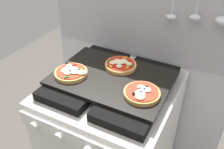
{
  "coord_description": "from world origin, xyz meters",
  "views": [
    {
      "loc": [
        0.43,
        -0.82,
        1.56
      ],
      "look_at": [
        0.0,
        0.0,
        0.93
      ],
      "focal_mm": 38.92,
      "sensor_mm": 36.0,
      "label": 1
    }
  ],
  "objects_px": {
    "pizza_right": "(142,93)",
    "pizza_left": "(71,72)",
    "stove": "(112,143)",
    "baking_tray": "(112,78)",
    "pizza_center": "(121,65)"
  },
  "relations": [
    {
      "from": "baking_tray",
      "to": "pizza_right",
      "type": "bearing_deg",
      "value": -20.67
    },
    {
      "from": "pizza_right",
      "to": "pizza_center",
      "type": "relative_size",
      "value": 1.0
    },
    {
      "from": "pizza_right",
      "to": "pizza_left",
      "type": "bearing_deg",
      "value": -178.26
    },
    {
      "from": "pizza_left",
      "to": "pizza_right",
      "type": "distance_m",
      "value": 0.35
    },
    {
      "from": "pizza_left",
      "to": "pizza_right",
      "type": "xyz_separation_m",
      "value": [
        0.35,
        0.01,
        -0.0
      ]
    },
    {
      "from": "baking_tray",
      "to": "pizza_left",
      "type": "xyz_separation_m",
      "value": [
        -0.18,
        -0.08,
        0.02
      ]
    },
    {
      "from": "pizza_left",
      "to": "stove",
      "type": "bearing_deg",
      "value": 23.05
    },
    {
      "from": "stove",
      "to": "baking_tray",
      "type": "bearing_deg",
      "value": 90.0
    },
    {
      "from": "stove",
      "to": "pizza_left",
      "type": "distance_m",
      "value": 0.52
    },
    {
      "from": "pizza_left",
      "to": "pizza_right",
      "type": "relative_size",
      "value": 1.0
    },
    {
      "from": "stove",
      "to": "pizza_left",
      "type": "bearing_deg",
      "value": -156.95
    },
    {
      "from": "stove",
      "to": "pizza_right",
      "type": "height_order",
      "value": "pizza_right"
    },
    {
      "from": "stove",
      "to": "pizza_right",
      "type": "xyz_separation_m",
      "value": [
        0.17,
        -0.06,
        0.48
      ]
    },
    {
      "from": "stove",
      "to": "pizza_center",
      "type": "relative_size",
      "value": 5.82
    },
    {
      "from": "pizza_right",
      "to": "stove",
      "type": "bearing_deg",
      "value": 159.81
    }
  ]
}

